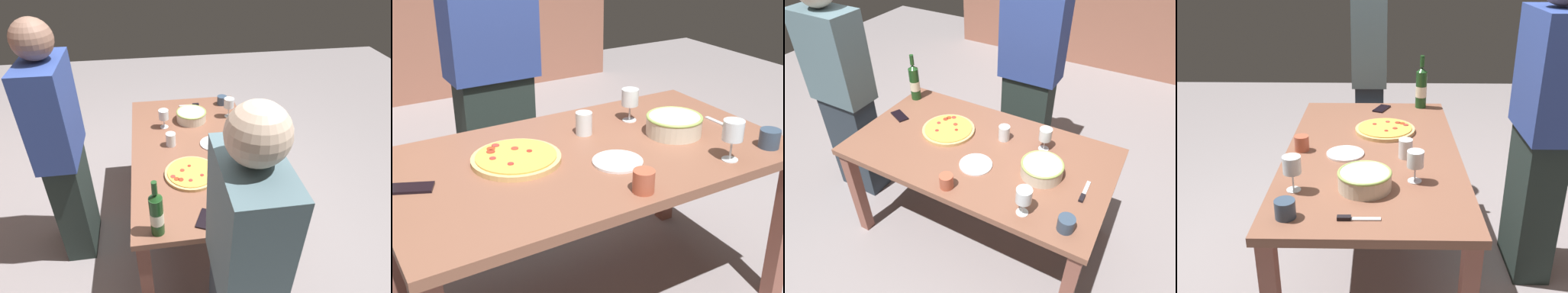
# 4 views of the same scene
# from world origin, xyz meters

# --- Properties ---
(ground_plane) EXTENTS (8.00, 8.00, 0.00)m
(ground_plane) POSITION_xyz_m (0.00, 0.00, 0.00)
(ground_plane) COLOR gray
(dining_table) EXTENTS (1.60, 0.90, 0.75)m
(dining_table) POSITION_xyz_m (0.00, 0.00, 0.66)
(dining_table) COLOR brown
(dining_table) RESTS_ON ground
(pizza) EXTENTS (0.34, 0.34, 0.03)m
(pizza) POSITION_xyz_m (-0.28, 0.07, 0.76)
(pizza) COLOR #DCAF6B
(pizza) RESTS_ON dining_table
(serving_bowl) EXTENTS (0.24, 0.24, 0.08)m
(serving_bowl) POSITION_xyz_m (0.41, -0.03, 0.80)
(serving_bowl) COLOR beige
(serving_bowl) RESTS_ON dining_table
(wine_bottle) EXTENTS (0.07, 0.07, 0.34)m
(wine_bottle) POSITION_xyz_m (-0.72, 0.30, 0.89)
(wine_bottle) COLOR #1C451C
(wine_bottle) RESTS_ON dining_table
(wine_glass_near_pizza) EXTENTS (0.08, 0.08, 0.16)m
(wine_glass_near_pizza) POSITION_xyz_m (0.43, -0.34, 0.87)
(wine_glass_near_pizza) COLOR white
(wine_glass_near_pizza) RESTS_ON dining_table
(wine_glass_by_bottle) EXTENTS (0.08, 0.08, 0.15)m
(wine_glass_by_bottle) POSITION_xyz_m (0.34, 0.20, 0.85)
(wine_glass_by_bottle) COLOR white
(wine_glass_by_bottle) RESTS_ON dining_table
(cup_amber) EXTENTS (0.08, 0.08, 0.08)m
(cup_amber) POSITION_xyz_m (0.65, -0.33, 0.79)
(cup_amber) COLOR #36485F
(cup_amber) RESTS_ON dining_table
(cup_ceramic) EXTENTS (0.07, 0.07, 0.10)m
(cup_ceramic) POSITION_xyz_m (0.08, 0.17, 0.80)
(cup_ceramic) COLOR white
(cup_ceramic) RESTS_ON dining_table
(cup_spare) EXTENTS (0.08, 0.08, 0.08)m
(cup_spare) POSITION_xyz_m (0.00, -0.37, 0.79)
(cup_spare) COLOR #BA573C
(cup_spare) RESTS_ON dining_table
(side_plate) EXTENTS (0.19, 0.19, 0.01)m
(side_plate) POSITION_xyz_m (0.05, -0.14, 0.76)
(side_plate) COLOR white
(side_plate) RESTS_ON dining_table
(cell_phone) EXTENTS (0.16, 0.12, 0.01)m
(cell_phone) POSITION_xyz_m (-0.67, 0.05, 0.76)
(cell_phone) COLOR black
(cell_phone) RESTS_ON dining_table
(pizza_knife) EXTENTS (0.02, 0.17, 0.02)m
(pizza_knife) POSITION_xyz_m (0.67, -0.07, 0.76)
(pizza_knife) COLOR silver
(pizza_knife) RESTS_ON dining_table
(person_host) EXTENTS (0.45, 0.24, 1.70)m
(person_host) POSITION_xyz_m (-0.05, 0.88, 0.86)
(person_host) COLOR #222D29
(person_host) RESTS_ON ground
(person_guest_left) EXTENTS (0.42, 0.24, 1.67)m
(person_guest_left) POSITION_xyz_m (-1.09, -0.04, 0.85)
(person_guest_left) COLOR #2A343F
(person_guest_left) RESTS_ON ground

